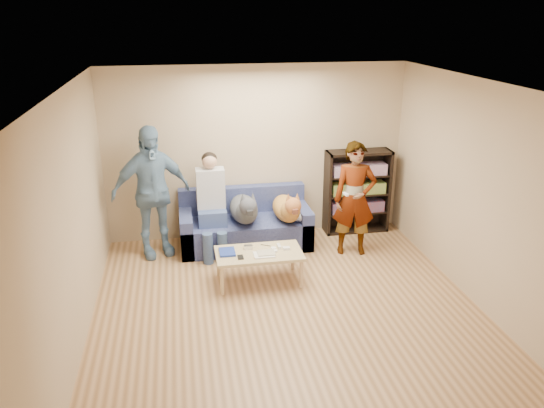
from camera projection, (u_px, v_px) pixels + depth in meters
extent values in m
plane|color=olive|center=(291.00, 317.00, 6.08)|extent=(5.00, 5.00, 0.00)
plane|color=white|center=(294.00, 88.00, 5.18)|extent=(5.00, 5.00, 0.00)
plane|color=tan|center=(257.00, 153.00, 7.94)|extent=(4.50, 0.00, 4.50)
plane|color=tan|center=(376.00, 352.00, 3.33)|extent=(4.50, 0.00, 4.50)
plane|color=tan|center=(71.00, 226.00, 5.26)|extent=(0.00, 5.00, 5.00)
plane|color=tan|center=(486.00, 199.00, 6.01)|extent=(0.00, 5.00, 5.00)
ellipsoid|color=#ABABB0|center=(300.00, 215.00, 7.74)|extent=(0.43, 0.36, 0.15)
imported|color=gray|center=(355.00, 199.00, 7.44)|extent=(0.66, 0.50, 1.63)
imported|color=#7193B6|center=(151.00, 192.00, 7.34)|extent=(1.19, 0.78, 1.88)
cube|color=white|center=(346.00, 194.00, 7.17)|extent=(0.05, 0.12, 0.03)
cube|color=navy|center=(227.00, 252.00, 6.71)|extent=(0.20, 0.26, 0.03)
cube|color=white|center=(264.00, 255.00, 6.65)|extent=(0.26, 0.20, 0.02)
cube|color=#B5AB90|center=(266.00, 253.00, 6.67)|extent=(0.22, 0.17, 0.01)
cube|color=silver|center=(248.00, 247.00, 6.82)|extent=(0.11, 0.06, 0.05)
cube|color=silver|center=(279.00, 246.00, 6.87)|extent=(0.04, 0.13, 0.03)
cube|color=white|center=(286.00, 248.00, 6.81)|extent=(0.09, 0.06, 0.03)
cylinder|color=silver|center=(275.00, 251.00, 6.75)|extent=(0.07, 0.07, 0.02)
cylinder|color=white|center=(273.00, 248.00, 6.82)|extent=(0.07, 0.07, 0.02)
cylinder|color=#D65B1E|center=(259.00, 257.00, 6.58)|extent=(0.13, 0.06, 0.01)
cylinder|color=black|center=(266.00, 245.00, 6.92)|extent=(0.13, 0.08, 0.01)
cube|color=black|center=(241.00, 257.00, 6.58)|extent=(0.07, 0.12, 0.02)
cube|color=#515B93|center=(245.00, 232.00, 7.86)|extent=(1.90, 0.85, 0.42)
cube|color=#515B93|center=(242.00, 199.00, 8.03)|extent=(1.90, 0.18, 0.40)
cube|color=#515B93|center=(187.00, 231.00, 7.69)|extent=(0.18, 0.85, 0.58)
cube|color=#515B93|center=(302.00, 223.00, 7.98)|extent=(0.18, 0.85, 0.58)
cube|color=#3C4A85|center=(212.00, 216.00, 7.60)|extent=(0.40, 0.38, 0.22)
cylinder|color=#426491|center=(208.00, 249.00, 7.30)|extent=(0.14, 0.14, 0.47)
cylinder|color=#3F5B8B|center=(223.00, 248.00, 7.34)|extent=(0.14, 0.14, 0.47)
cube|color=silver|center=(211.00, 188.00, 7.55)|extent=(0.40, 0.24, 0.58)
sphere|color=tan|center=(209.00, 161.00, 7.42)|extent=(0.21, 0.21, 0.21)
ellipsoid|color=black|center=(209.00, 159.00, 7.43)|extent=(0.22, 0.22, 0.19)
ellipsoid|color=#494C53|center=(244.00, 209.00, 7.70)|extent=(0.40, 0.84, 0.35)
sphere|color=#464A50|center=(247.00, 212.00, 7.37)|extent=(0.30, 0.30, 0.30)
sphere|color=#45474F|center=(248.00, 207.00, 7.16)|extent=(0.24, 0.24, 0.24)
cube|color=black|center=(249.00, 212.00, 7.05)|extent=(0.08, 0.12, 0.07)
cone|color=#4B4D55|center=(243.00, 197.00, 7.13)|extent=(0.08, 0.08, 0.12)
cone|color=#53545E|center=(253.00, 197.00, 7.15)|extent=(0.08, 0.08, 0.12)
cylinder|color=#494D53|center=(240.00, 201.00, 8.10)|extent=(0.05, 0.27, 0.16)
ellipsoid|color=#C4803C|center=(286.00, 208.00, 7.75)|extent=(0.38, 0.79, 0.33)
sphere|color=#B98038|center=(290.00, 211.00, 7.45)|extent=(0.28, 0.28, 0.28)
sphere|color=#C47A3C|center=(293.00, 206.00, 7.25)|extent=(0.23, 0.23, 0.23)
cube|color=#5B2E1F|center=(295.00, 211.00, 7.16)|extent=(0.07, 0.11, 0.07)
cone|color=#A76833|center=(288.00, 197.00, 7.22)|extent=(0.07, 0.07, 0.11)
cone|color=#C26D3B|center=(297.00, 197.00, 7.24)|extent=(0.07, 0.07, 0.11)
cylinder|color=#A56832|center=(281.00, 201.00, 8.12)|extent=(0.04, 0.26, 0.15)
cube|color=#D9BE86|center=(259.00, 254.00, 6.74)|extent=(1.10, 0.60, 0.04)
cylinder|color=#D9BA85|center=(222.00, 281.00, 6.50)|extent=(0.05, 0.05, 0.38)
cylinder|color=tan|center=(301.00, 274.00, 6.67)|extent=(0.05, 0.05, 0.38)
cylinder|color=tan|center=(219.00, 263.00, 6.96)|extent=(0.05, 0.05, 0.38)
cylinder|color=tan|center=(293.00, 257.00, 7.13)|extent=(0.05, 0.05, 0.38)
cube|color=black|center=(327.00, 193.00, 8.18)|extent=(0.04, 0.34, 1.30)
cube|color=black|center=(386.00, 190.00, 8.34)|extent=(0.04, 0.34, 1.30)
cube|color=black|center=(359.00, 152.00, 8.04)|extent=(1.00, 0.34, 0.04)
cube|color=black|center=(355.00, 229.00, 8.48)|extent=(1.00, 0.34, 0.04)
cube|color=black|center=(354.00, 188.00, 8.41)|extent=(1.00, 0.02, 1.30)
cube|color=black|center=(356.00, 211.00, 8.37)|extent=(0.94, 0.32, 0.03)
cube|color=black|center=(357.00, 193.00, 8.27)|extent=(0.94, 0.32, 0.02)
cube|color=black|center=(358.00, 175.00, 8.17)|extent=(0.94, 0.32, 0.02)
cube|color=#B23333|center=(357.00, 206.00, 8.32)|extent=(0.84, 0.24, 0.17)
cube|color=gold|center=(358.00, 188.00, 8.22)|extent=(0.84, 0.24, 0.17)
cube|color=#994C99|center=(359.00, 169.00, 8.11)|extent=(0.84, 0.24, 0.17)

